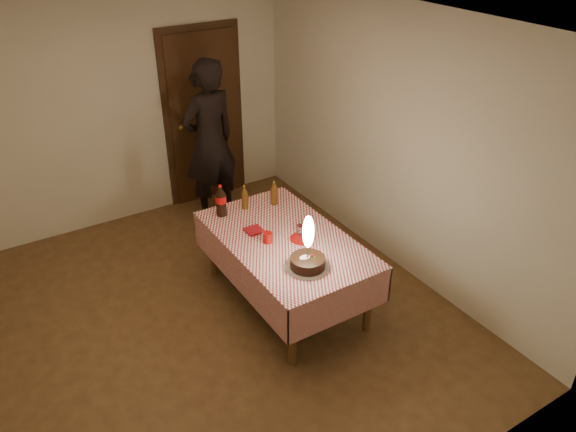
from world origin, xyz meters
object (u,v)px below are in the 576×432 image
(birthday_cake, at_px, (308,256))
(amber_bottle_left, at_px, (245,198))
(red_cup, at_px, (268,237))
(clear_cup, at_px, (301,230))
(amber_bottle_right, at_px, (274,193))
(photographer, at_px, (209,142))
(dining_table, at_px, (285,247))
(cola_bottle, at_px, (221,201))
(red_plate, at_px, (302,239))

(birthday_cake, bearing_deg, amber_bottle_left, 88.33)
(red_cup, distance_m, clear_cup, 0.32)
(red_cup, relative_size, amber_bottle_right, 0.39)
(red_cup, relative_size, photographer, 0.05)
(birthday_cake, height_order, amber_bottle_left, birthday_cake)
(dining_table, relative_size, cola_bottle, 5.42)
(birthday_cake, distance_m, photographer, 2.32)
(dining_table, bearing_deg, red_cup, 172.19)
(amber_bottle_left, height_order, amber_bottle_right, same)
(dining_table, distance_m, amber_bottle_right, 0.68)
(red_plate, distance_m, clear_cup, 0.09)
(dining_table, xyz_separation_m, amber_bottle_right, (0.24, 0.59, 0.21))
(red_plate, height_order, cola_bottle, cola_bottle)
(red_cup, bearing_deg, clear_cup, -7.67)
(dining_table, height_order, red_cup, red_cup)
(clear_cup, relative_size, cola_bottle, 0.28)
(red_cup, relative_size, cola_bottle, 0.31)
(red_plate, xyz_separation_m, amber_bottle_right, (0.12, 0.69, 0.11))
(red_plate, bearing_deg, dining_table, 141.73)
(cola_bottle, bearing_deg, birthday_cake, -79.46)
(red_cup, height_order, amber_bottle_left, amber_bottle_left)
(cola_bottle, height_order, amber_bottle_right, cola_bottle)
(dining_table, relative_size, amber_bottle_right, 6.75)
(red_cup, height_order, clear_cup, red_cup)
(birthday_cake, xyz_separation_m, clear_cup, (0.23, 0.46, -0.07))
(red_cup, distance_m, amber_bottle_right, 0.71)
(amber_bottle_right, bearing_deg, red_plate, -100.02)
(birthday_cake, relative_size, red_plate, 2.22)
(red_plate, distance_m, red_cup, 0.31)
(dining_table, relative_size, red_cup, 17.20)
(cola_bottle, relative_size, amber_bottle_left, 1.25)
(birthday_cake, relative_size, photographer, 0.26)
(red_cup, xyz_separation_m, photographer, (0.30, 1.81, 0.20))
(birthday_cake, bearing_deg, dining_table, 80.68)
(amber_bottle_right, bearing_deg, clear_cup, -98.08)
(red_cup, xyz_separation_m, amber_bottle_left, (0.12, 0.65, 0.07))
(amber_bottle_left, bearing_deg, red_plate, -77.74)
(red_plate, height_order, clear_cup, clear_cup)
(birthday_cake, distance_m, amber_bottle_left, 1.15)
(cola_bottle, relative_size, amber_bottle_right, 1.25)
(photographer, bearing_deg, cola_bottle, -110.38)
(red_plate, xyz_separation_m, cola_bottle, (-0.41, 0.77, 0.15))
(red_cup, bearing_deg, red_plate, -22.40)
(cola_bottle, xyz_separation_m, amber_bottle_right, (0.54, -0.08, -0.03))
(birthday_cake, xyz_separation_m, photographer, (0.21, 2.31, 0.14))
(red_plate, xyz_separation_m, red_cup, (-0.29, 0.12, 0.05))
(amber_bottle_left, relative_size, amber_bottle_right, 1.00)
(red_plate, relative_size, amber_bottle_left, 0.86)
(red_cup, bearing_deg, amber_bottle_right, 54.46)
(amber_bottle_right, bearing_deg, red_cup, -125.54)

